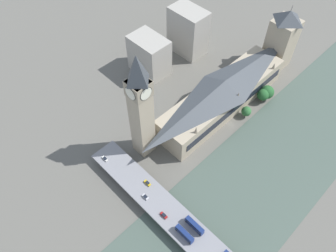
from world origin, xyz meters
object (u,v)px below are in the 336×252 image
object	(u,v)px
road_bridge	(197,241)
car_northbound_tail	(147,183)
clock_tower	(140,106)
car_southbound_tail	(164,215)
parliament_hall	(223,94)
car_northbound_lead	(105,159)
double_decker_bus_rear	(185,234)
double_decker_bus_mid	(195,225)
car_southbound_lead	(145,197)
victoria_tower	(282,39)

from	to	relation	value
road_bridge	car_northbound_tail	xyz separation A→B (m)	(42.93, -3.57, 1.83)
clock_tower	car_southbound_tail	xyz separation A→B (m)	(-44.25, 25.14, -34.29)
parliament_hall	car_northbound_lead	world-z (taller)	parliament_hall
road_bridge	double_decker_bus_rear	distance (m)	8.17
road_bridge	double_decker_bus_mid	size ratio (longest dim) A/B	13.66
road_bridge	clock_tower	bearing A→B (deg)	-18.23
car_northbound_tail	car_northbound_lead	bearing A→B (deg)	13.43
car_northbound_lead	car_northbound_tail	size ratio (longest dim) A/B	1.01
clock_tower	car_southbound_tail	distance (m)	61.37
clock_tower	parliament_hall	bearing A→B (deg)	-100.48
double_decker_bus_mid	double_decker_bus_rear	size ratio (longest dim) A/B	1.03
parliament_hall	road_bridge	distance (m)	101.45
car_northbound_lead	double_decker_bus_mid	bearing A→B (deg)	-173.54
car_northbound_tail	double_decker_bus_rear	bearing A→B (deg)	169.55
double_decker_bus_mid	car_southbound_lead	bearing A→B (deg)	12.66
victoria_tower	road_bridge	distance (m)	162.84
victoria_tower	car_southbound_lead	bearing A→B (deg)	96.36
victoria_tower	car_southbound_tail	distance (m)	159.86
car_southbound_lead	car_northbound_lead	bearing A→B (deg)	1.01
parliament_hall	car_northbound_tail	size ratio (longest dim) A/B	23.56
clock_tower	road_bridge	bearing A→B (deg)	161.77
parliament_hall	car_northbound_lead	distance (m)	91.22
parliament_hall	double_decker_bus_rear	xyz separation A→B (m)	(-47.96, 88.33, -4.05)
car_northbound_tail	car_southbound_tail	xyz separation A→B (m)	(-20.92, 6.88, 0.01)
car_southbound_lead	double_decker_bus_rear	bearing A→B (deg)	-179.98
road_bridge	double_decker_bus_rear	xyz separation A→B (m)	(6.58, 3.14, 3.69)
car_northbound_lead	car_southbound_lead	world-z (taller)	car_southbound_lead
car_southbound_lead	double_decker_bus_mid	bearing A→B (deg)	-167.34
victoria_tower	double_decker_bus_mid	xyz separation A→B (m)	(-48.61, 148.39, -15.05)
double_decker_bus_mid	car_southbound_lead	distance (m)	32.12
parliament_hall	double_decker_bus_rear	size ratio (longest dim) A/B	9.27
clock_tower	car_northbound_lead	distance (m)	43.49
parliament_hall	car_northbound_lead	size ratio (longest dim) A/B	23.33
double_decker_bus_rear	car_northbound_tail	size ratio (longest dim) A/B	2.54
road_bridge	car_northbound_lead	size ratio (longest dim) A/B	35.28
double_decker_bus_mid	car_northbound_lead	distance (m)	68.20
car_northbound_lead	car_southbound_tail	bearing A→B (deg)	-179.48
victoria_tower	road_bridge	bearing A→B (deg)	109.72
clock_tower	car_southbound_lead	xyz separation A→B (m)	(-29.00, 24.98, -34.31)
double_decker_bus_rear	car_southbound_tail	size ratio (longest dim) A/B	2.61
clock_tower	double_decker_bus_mid	world-z (taller)	clock_tower
double_decker_bus_mid	car_northbound_lead	bearing A→B (deg)	6.46
parliament_hall	clock_tower	world-z (taller)	clock_tower
double_decker_bus_rear	car_southbound_lead	distance (m)	30.73
road_bridge	car_southbound_lead	bearing A→B (deg)	4.83
parliament_hall	road_bridge	xyz separation A→B (m)	(-54.54, 85.20, -7.74)
car_southbound_tail	car_southbound_lead	bearing A→B (deg)	-0.63
double_decker_bus_mid	victoria_tower	bearing A→B (deg)	-71.86
victoria_tower	car_northbound_lead	bearing A→B (deg)	83.01
car_northbound_tail	car_southbound_lead	distance (m)	8.79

